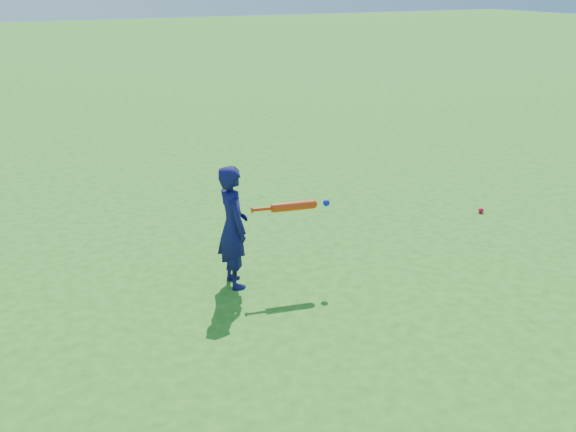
% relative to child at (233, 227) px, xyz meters
% --- Properties ---
extents(ground, '(80.00, 80.00, 0.00)m').
position_rel_child_xyz_m(ground, '(-0.28, -0.30, -0.55)').
color(ground, '#216417').
rests_on(ground, ground).
extents(child, '(0.29, 0.42, 1.11)m').
position_rel_child_xyz_m(child, '(0.00, 0.00, 0.00)').
color(child, '#100F49').
rests_on(child, ground).
extents(ground_ball_red, '(0.06, 0.06, 0.06)m').
position_rel_child_xyz_m(ground_ball_red, '(3.28, 0.46, -0.52)').
color(ground_ball_red, red).
rests_on(ground_ball_red, ground).
extents(bat_swing, '(0.71, 0.18, 0.08)m').
position_rel_child_xyz_m(bat_swing, '(0.54, -0.14, 0.15)').
color(bat_swing, red).
rests_on(bat_swing, ground).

